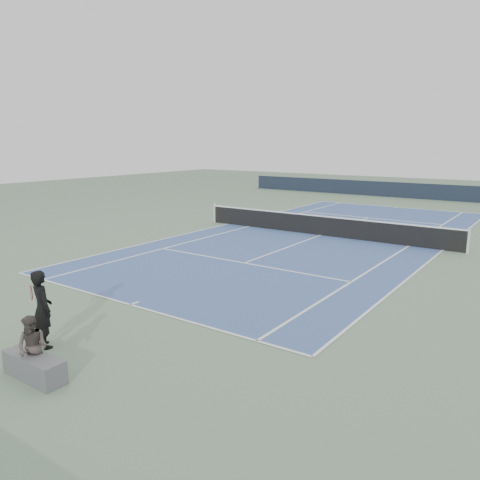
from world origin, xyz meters
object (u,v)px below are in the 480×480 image
Objects in this scene: tennis_net at (321,225)px; tennis_player at (42,309)px; tennis_ball at (12,348)px; spectator_bench at (33,357)px.

tennis_net is 14.75m from tennis_player.
tennis_player reaches higher than tennis_ball.
spectator_bench is at bearing -39.68° from tennis_player.
spectator_bench is at bearing -84.16° from tennis_net.
tennis_player is at bearing -88.13° from tennis_net.
tennis_ball is at bearing 164.94° from spectator_bench.
tennis_ball is (-0.46, -0.50, -0.82)m from tennis_player.
tennis_net is at bearing 91.87° from tennis_player.
tennis_ball is 1.68m from spectator_bench.
spectator_bench is (1.60, -15.67, -0.07)m from tennis_net.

